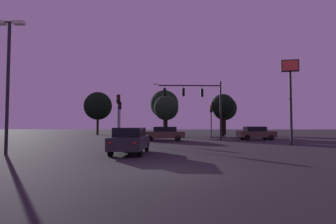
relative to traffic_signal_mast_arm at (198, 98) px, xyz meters
name	(u,v)px	position (x,y,z in m)	size (l,w,h in m)	color
ground_plane	(169,139)	(-3.29, 4.09, -4.74)	(168.00, 168.00, 0.00)	#262326
traffic_signal_mast_arm	(198,98)	(0.00, 0.00, 0.00)	(7.63, 0.58, 6.61)	#232326
traffic_light_corner_left	(120,113)	(-9.01, 1.22, -1.61)	(0.33, 0.37, 4.43)	#232326
traffic_light_corner_right	(211,115)	(2.12, 4.59, -1.74)	(0.32, 0.36, 4.23)	#232326
traffic_light_median	(118,109)	(-8.38, -3.00, -1.39)	(0.36, 0.38, 4.77)	#232326
car_nearside_lane	(130,140)	(-5.42, -14.46, -3.95)	(1.90, 4.59, 1.52)	#232328
car_crossing_left	(256,133)	(6.56, 0.61, -3.95)	(4.29, 2.07, 1.52)	#473828
car_crossing_right	(164,133)	(-3.75, -1.12, -3.95)	(4.61, 1.97, 1.52)	#473828
car_far_lane	(254,132)	(7.95, 5.92, -3.95)	(4.68, 2.33, 1.52)	gray
parking_lot_lamp_post	(8,69)	(-12.38, -14.93, 0.15)	(1.70, 0.36, 7.67)	#232326
store_sign_illuminated	(290,83)	(6.91, -7.68, 0.48)	(1.42, 0.54, 7.14)	#232326
tree_behind_sign	(225,108)	(6.88, 19.85, 0.09)	(4.46, 4.46, 7.08)	black
tree_left_far	(98,106)	(-15.95, 17.34, 0.36)	(4.93, 4.93, 7.58)	black
tree_center_horizon	(223,106)	(4.72, 10.24, -0.15)	(3.46, 3.46, 6.37)	black
tree_right_cluster	(166,108)	(-3.79, 10.98, -0.44)	(3.79, 3.79, 6.23)	black
tree_lot_edge	(164,104)	(-4.25, 19.62, 0.84)	(5.19, 5.19, 8.19)	black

